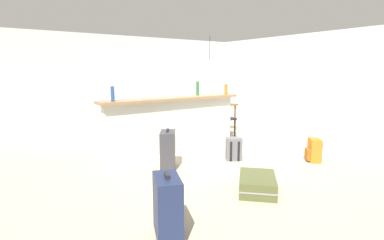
{
  "coord_description": "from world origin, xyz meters",
  "views": [
    {
      "loc": [
        -3.43,
        -4.44,
        1.66
      ],
      "look_at": [
        0.0,
        0.53,
        0.61
      ],
      "focal_mm": 27.74,
      "sensor_mm": 36.0,
      "label": 1
    }
  ],
  "objects_px": {
    "bottle_blue": "(113,94)",
    "suitcase_upright_charcoal": "(168,149)",
    "suitcase_flat_olive": "(257,184)",
    "backpack_orange": "(314,151)",
    "bottle_clear": "(170,92)",
    "dining_table": "(213,107)",
    "bottle_white": "(140,92)",
    "dining_chair_near_partition": "(224,115)",
    "suitcase_upright_navy": "(168,206)",
    "bottle_amber": "(226,89)",
    "bottle_green": "(198,88)",
    "pendant_lamp": "(210,63)",
    "backpack_grey": "(234,149)"
  },
  "relations": [
    {
      "from": "dining_chair_near_partition",
      "to": "suitcase_upright_navy",
      "type": "distance_m",
      "value": 4.8
    },
    {
      "from": "bottle_blue",
      "to": "suitcase_upright_charcoal",
      "type": "xyz_separation_m",
      "value": [
        0.66,
        -0.69,
        -0.91
      ]
    },
    {
      "from": "bottle_amber",
      "to": "pendant_lamp",
      "type": "distance_m",
      "value": 1.61
    },
    {
      "from": "bottle_green",
      "to": "dining_chair_near_partition",
      "type": "height_order",
      "value": "bottle_green"
    },
    {
      "from": "dining_table",
      "to": "pendant_lamp",
      "type": "xyz_separation_m",
      "value": [
        -0.08,
        0.06,
        1.17
      ]
    },
    {
      "from": "pendant_lamp",
      "to": "bottle_white",
      "type": "bearing_deg",
      "value": -155.1
    },
    {
      "from": "bottle_green",
      "to": "backpack_orange",
      "type": "distance_m",
      "value": 2.55
    },
    {
      "from": "suitcase_upright_navy",
      "to": "dining_chair_near_partition",
      "type": "bearing_deg",
      "value": 42.7
    },
    {
      "from": "bottle_clear",
      "to": "bottle_green",
      "type": "xyz_separation_m",
      "value": [
        0.66,
        0.0,
        0.04
      ]
    },
    {
      "from": "dining_table",
      "to": "suitcase_flat_olive",
      "type": "distance_m",
      "value": 4.07
    },
    {
      "from": "dining_chair_near_partition",
      "to": "backpack_orange",
      "type": "xyz_separation_m",
      "value": [
        -0.12,
        -2.61,
        -0.31
      ]
    },
    {
      "from": "suitcase_flat_olive",
      "to": "bottle_amber",
      "type": "bearing_deg",
      "value": 58.96
    },
    {
      "from": "suitcase_upright_navy",
      "to": "suitcase_upright_charcoal",
      "type": "distance_m",
      "value": 2.11
    },
    {
      "from": "dining_chair_near_partition",
      "to": "backpack_grey",
      "type": "height_order",
      "value": "dining_chair_near_partition"
    },
    {
      "from": "bottle_clear",
      "to": "suitcase_flat_olive",
      "type": "height_order",
      "value": "bottle_clear"
    },
    {
      "from": "bottle_clear",
      "to": "bottle_amber",
      "type": "bearing_deg",
      "value": -8.01
    },
    {
      "from": "suitcase_upright_charcoal",
      "to": "bottle_clear",
      "type": "bearing_deg",
      "value": 56.53
    },
    {
      "from": "bottle_clear",
      "to": "suitcase_upright_charcoal",
      "type": "xyz_separation_m",
      "value": [
        -0.55,
        -0.84,
        -0.88
      ]
    },
    {
      "from": "dining_table",
      "to": "suitcase_upright_navy",
      "type": "relative_size",
      "value": 1.64
    },
    {
      "from": "dining_table",
      "to": "pendant_lamp",
      "type": "distance_m",
      "value": 1.18
    },
    {
      "from": "bottle_amber",
      "to": "dining_chair_near_partition",
      "type": "relative_size",
      "value": 0.24
    },
    {
      "from": "bottle_blue",
      "to": "bottle_clear",
      "type": "distance_m",
      "value": 1.23
    },
    {
      "from": "bottle_amber",
      "to": "bottle_clear",
      "type": "bearing_deg",
      "value": 171.99
    },
    {
      "from": "bottle_clear",
      "to": "suitcase_flat_olive",
      "type": "relative_size",
      "value": 0.24
    },
    {
      "from": "bottle_blue",
      "to": "pendant_lamp",
      "type": "distance_m",
      "value": 3.43
    },
    {
      "from": "suitcase_flat_olive",
      "to": "backpack_orange",
      "type": "relative_size",
      "value": 1.99
    },
    {
      "from": "pendant_lamp",
      "to": "backpack_orange",
      "type": "xyz_separation_m",
      "value": [
        -0.1,
        -3.21,
        -1.62
      ]
    },
    {
      "from": "dining_table",
      "to": "backpack_orange",
      "type": "xyz_separation_m",
      "value": [
        -0.18,
        -3.15,
        -0.44
      ]
    },
    {
      "from": "pendant_lamp",
      "to": "backpack_orange",
      "type": "height_order",
      "value": "pendant_lamp"
    },
    {
      "from": "suitcase_upright_charcoal",
      "to": "bottle_white",
      "type": "bearing_deg",
      "value": 96.85
    },
    {
      "from": "dining_chair_near_partition",
      "to": "bottle_amber",
      "type": "bearing_deg",
      "value": -129.24
    },
    {
      "from": "bottle_blue",
      "to": "suitcase_upright_charcoal",
      "type": "relative_size",
      "value": 0.38
    },
    {
      "from": "dining_table",
      "to": "backpack_orange",
      "type": "distance_m",
      "value": 3.18
    },
    {
      "from": "bottle_clear",
      "to": "bottle_green",
      "type": "bearing_deg",
      "value": 0.11
    },
    {
      "from": "bottle_blue",
      "to": "backpack_grey",
      "type": "bearing_deg",
      "value": -27.52
    },
    {
      "from": "dining_chair_near_partition",
      "to": "suitcase_upright_navy",
      "type": "xyz_separation_m",
      "value": [
        -3.53,
        -3.25,
        -0.19
      ]
    },
    {
      "from": "bottle_amber",
      "to": "dining_table",
      "type": "bearing_deg",
      "value": 62.03
    },
    {
      "from": "bottle_green",
      "to": "suitcase_flat_olive",
      "type": "bearing_deg",
      "value": -106.44
    },
    {
      "from": "bottle_green",
      "to": "suitcase_upright_navy",
      "type": "bearing_deg",
      "value": -130.5
    },
    {
      "from": "bottle_amber",
      "to": "dining_table",
      "type": "distance_m",
      "value": 1.58
    },
    {
      "from": "bottle_blue",
      "to": "bottle_white",
      "type": "relative_size",
      "value": 1.01
    },
    {
      "from": "bottle_green",
      "to": "bottle_amber",
      "type": "bearing_deg",
      "value": -16.34
    },
    {
      "from": "bottle_blue",
      "to": "suitcase_upright_charcoal",
      "type": "bearing_deg",
      "value": -46.06
    },
    {
      "from": "backpack_orange",
      "to": "bottle_clear",
      "type": "bearing_deg",
      "value": 131.51
    },
    {
      "from": "bottle_blue",
      "to": "bottle_amber",
      "type": "xyz_separation_m",
      "value": [
        2.5,
        -0.03,
        -0.02
      ]
    },
    {
      "from": "bottle_clear",
      "to": "dining_table",
      "type": "relative_size",
      "value": 0.18
    },
    {
      "from": "bottle_white",
      "to": "dining_chair_near_partition",
      "type": "xyz_separation_m",
      "value": [
        2.57,
        0.59,
        -0.72
      ]
    },
    {
      "from": "bottle_blue",
      "to": "bottle_green",
      "type": "bearing_deg",
      "value": 4.54
    },
    {
      "from": "bottle_green",
      "to": "suitcase_upright_charcoal",
      "type": "bearing_deg",
      "value": -145.43
    },
    {
      "from": "dining_table",
      "to": "backpack_orange",
      "type": "bearing_deg",
      "value": -93.3
    }
  ]
}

